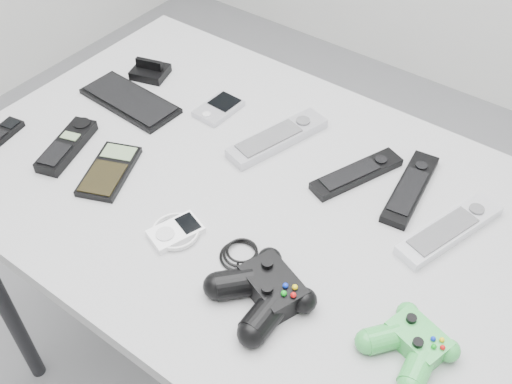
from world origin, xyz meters
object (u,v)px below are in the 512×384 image
Objects in this scene: mobile_phone at (2,132)px; cordless_handset at (67,145)px; controller_green at (412,343)px; calculator at (109,171)px; remote_silver_b at (450,229)px; desk at (258,216)px; remote_black_a at (357,173)px; remote_black_b at (411,188)px; mp3_player at (176,231)px; controller_black at (265,290)px; pda_keyboard at (130,100)px; pda at (218,108)px; remote_silver_a at (278,137)px.

cordless_handset is at bearing 8.35° from mobile_phone.
calculator is at bearing -163.98° from controller_green.
controller_green reaches higher than remote_silver_b.
desk is at bearing 1.63° from cordless_handset.
remote_black_b is (0.10, 0.03, -0.00)m from remote_black_a.
cordless_handset is (-0.61, -0.30, 0.00)m from remote_black_b.
controller_green reaches higher than remote_black_a.
controller_black is at bearing 14.33° from mp3_player.
remote_silver_b is at bearing 117.02° from controller_green.
cordless_handset reaches higher than mp3_player.
remote_black_a reaches higher than mp3_player.
pda_keyboard and calculator have the same top height.
desk is 0.36m from remote_silver_b.
desk is 11.72× the size of pda.
pda_keyboard is 2.57× the size of mobile_phone.
pda_keyboard is at bearing 172.14° from desk.
remote_black_b is 0.34m from controller_green.
calculator is (-0.04, -0.28, -0.00)m from pda.
calculator is at bearing -156.05° from remote_black_b.
remote_black_a is (0.13, 0.15, 0.08)m from desk.
controller_green is at bearing -22.85° from calculator.
remote_silver_a reaches higher than mobile_phone.
pda is at bearing 58.19° from calculator.
remote_silver_a is 2.48× the size of mp3_player.
pda reaches higher than mobile_phone.
controller_green is at bearing -16.12° from remote_silver_a.
remote_black_b is (0.62, 0.12, 0.00)m from pda_keyboard.
remote_black_a is 1.48× the size of controller_green.
controller_black is (0.54, -0.24, 0.02)m from pda_keyboard.
pda is 0.36m from mp3_player.
controller_green reaches higher than pda.
remote_silver_b is at bearing 79.78° from controller_black.
calculator is 0.42m from controller_black.
remote_silver_b is 0.35m from controller_black.
desk is 0.56m from mobile_phone.
remote_black_a is 2.14× the size of mp3_player.
remote_black_a is (0.34, -0.00, 0.00)m from pda.
remote_silver_a is at bearing -156.31° from remote_black_a.
pda is at bearing 136.11° from mp3_player.
controller_black reaches higher than remote_black_a.
desk is 0.30m from calculator.
remote_silver_b is (0.33, 0.12, 0.08)m from desk.
mp3_player is (0.34, -0.22, 0.00)m from pda_keyboard.
pda is at bearing -166.80° from remote_silver_a.
calculator is at bearing -122.67° from remote_black_a.
remote_black_a is at bearing 1.67° from pda.
remote_black_b is 0.44m from mp3_player.
pda_keyboard is at bearing 50.53° from mobile_phone.
remote_silver_b is 0.48m from mp3_player.
pda is 1.12× the size of mp3_player.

